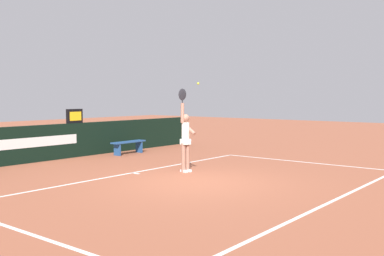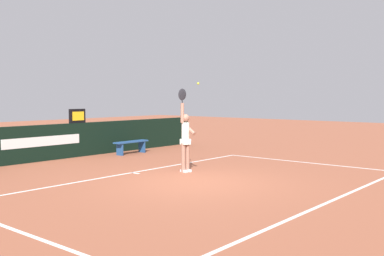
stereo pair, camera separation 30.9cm
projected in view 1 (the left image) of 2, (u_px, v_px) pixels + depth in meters
ground_plane at (194, 182)px, 11.67m from camera, size 60.00×60.00×0.00m
court_lines at (214, 185)px, 11.29m from camera, size 10.30×5.98×0.00m
back_wall at (48, 143)px, 15.61m from camera, size 14.46×0.17×1.24m
speed_display at (74, 116)px, 16.42m from camera, size 0.64×0.13×0.51m
tennis_player at (185, 137)px, 13.22m from camera, size 0.46×0.50×2.45m
tennis_ball at (198, 83)px, 13.20m from camera, size 0.07×0.07×0.07m
courtside_bench_near at (128, 144)px, 17.35m from camera, size 1.55×0.40×0.49m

